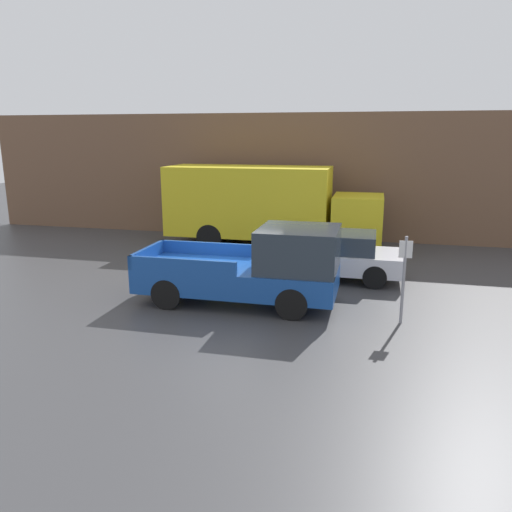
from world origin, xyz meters
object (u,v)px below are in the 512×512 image
(car, at_px, (332,254))
(delivery_truck, at_px, (264,204))
(pickup_truck, at_px, (257,268))
(parking_sign, at_px, (404,275))
(newspaper_box, at_px, (303,227))

(car, xyz_separation_m, delivery_truck, (-3.03, 3.88, 0.96))
(pickup_truck, xyz_separation_m, parking_sign, (3.65, -0.58, 0.22))
(parking_sign, bearing_deg, newspaper_box, 112.01)
(pickup_truck, bearing_deg, parking_sign, -9.03)
(parking_sign, xyz_separation_m, newspaper_box, (-3.69, 9.13, -0.64))
(pickup_truck, relative_size, car, 1.20)
(car, bearing_deg, newspaper_box, 107.30)
(delivery_truck, distance_m, parking_sign, 8.92)
(delivery_truck, bearing_deg, pickup_truck, -79.05)
(delivery_truck, xyz_separation_m, newspaper_box, (1.28, 1.74, -1.16))
(pickup_truck, distance_m, newspaper_box, 8.56)
(pickup_truck, distance_m, delivery_truck, 6.97)
(newspaper_box, bearing_deg, pickup_truck, -89.73)
(pickup_truck, relative_size, delivery_truck, 0.62)
(pickup_truck, distance_m, parking_sign, 3.70)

